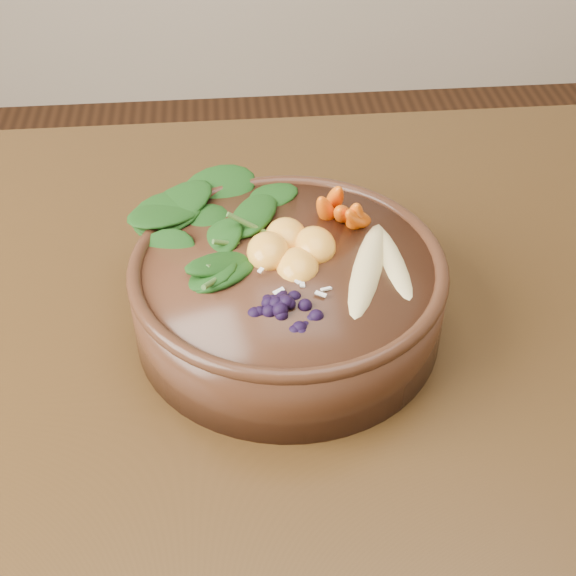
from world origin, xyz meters
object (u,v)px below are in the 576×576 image
at_px(stoneware_bowl, 288,296).
at_px(banana_halves, 381,253).
at_px(carrot_cluster, 349,182).
at_px(mandarin_cluster, 292,238).
at_px(dining_table, 507,397).
at_px(blueberry_pile, 287,290).
at_px(kale_heap, 245,204).

bearing_deg(stoneware_bowl, banana_halves, -6.50).
distance_m(carrot_cluster, mandarin_cluster, 0.08).
xyz_separation_m(dining_table, banana_halves, (-0.14, 0.02, 0.19)).
bearing_deg(banana_halves, dining_table, 1.42).
relative_size(carrot_cluster, blueberry_pile, 0.60).
distance_m(dining_table, stoneware_bowl, 0.26).
relative_size(mandarin_cluster, blueberry_pile, 0.69).
bearing_deg(banana_halves, mandarin_cluster, 170.25).
height_order(stoneware_bowl, carrot_cluster, carrot_cluster).
bearing_deg(dining_table, carrot_cluster, 148.88).
distance_m(carrot_cluster, banana_halves, 0.08).
relative_size(stoneware_bowl, mandarin_cluster, 3.15).
height_order(dining_table, carrot_cluster, carrot_cluster).
relative_size(kale_heap, blueberry_pile, 1.42).
distance_m(kale_heap, mandarin_cluster, 0.06).
relative_size(dining_table, mandarin_cluster, 17.30).
xyz_separation_m(kale_heap, mandarin_cluster, (0.04, -0.05, -0.01)).
bearing_deg(banana_halves, kale_heap, 156.45).
bearing_deg(kale_heap, banana_halves, -32.79).
distance_m(dining_table, mandarin_cluster, 0.29).
height_order(carrot_cluster, banana_halves, carrot_cluster).
xyz_separation_m(kale_heap, banana_halves, (0.12, -0.08, -0.01)).
xyz_separation_m(banana_halves, blueberry_pile, (-0.09, -0.05, 0.01)).
height_order(dining_table, kale_heap, kale_heap).
bearing_deg(dining_table, kale_heap, 159.86).
bearing_deg(kale_heap, dining_table, -20.14).
bearing_deg(blueberry_pile, carrot_cluster, 61.21).
relative_size(dining_table, kale_heap, 8.38).
xyz_separation_m(carrot_cluster, mandarin_cluster, (-0.06, -0.05, -0.02)).
distance_m(dining_table, carrot_cluster, 0.28).
bearing_deg(banana_halves, blueberry_pile, -141.51).
bearing_deg(kale_heap, mandarin_cluster, -51.03).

